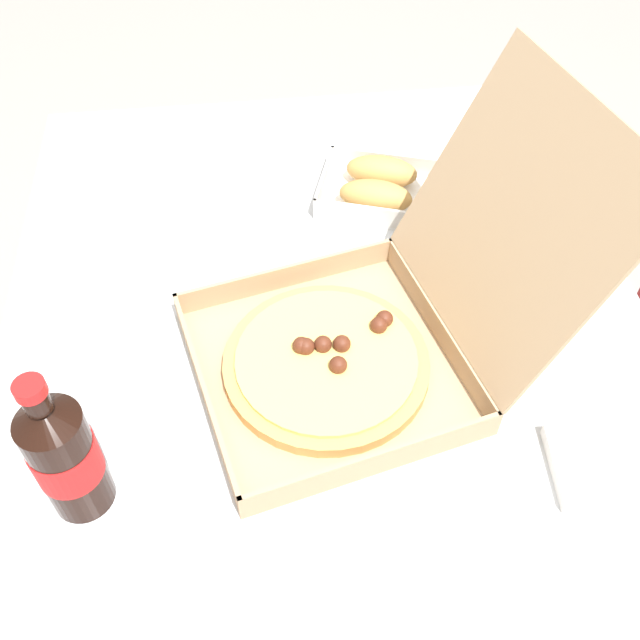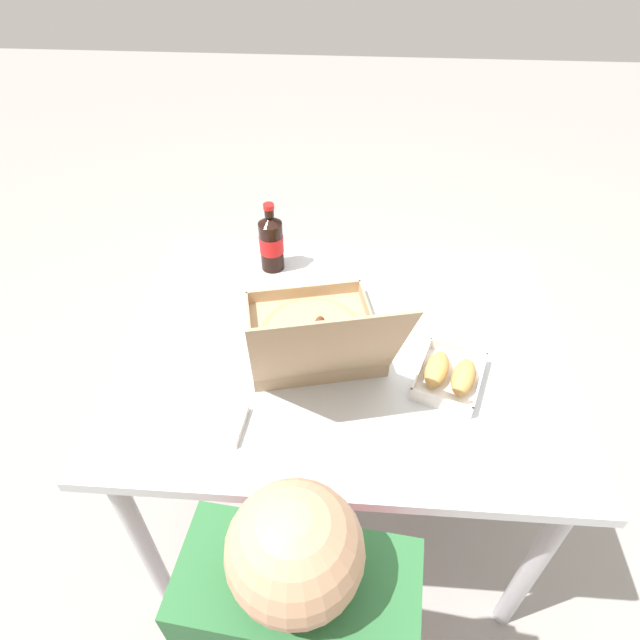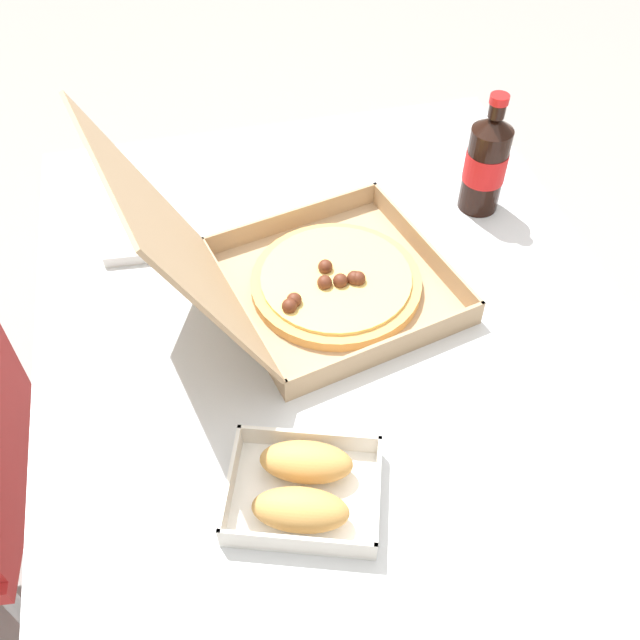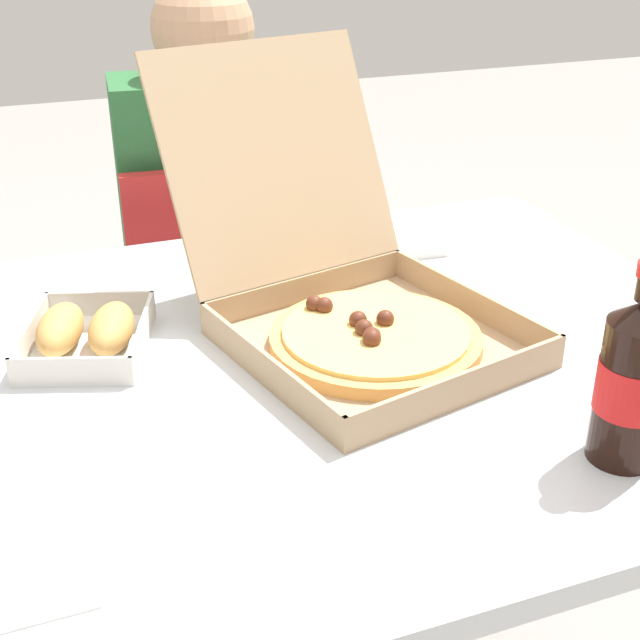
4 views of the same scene
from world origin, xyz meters
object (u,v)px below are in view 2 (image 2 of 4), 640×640
at_px(paper_menu, 486,285).
at_px(cola_bottle, 271,242).
at_px(pizza_box_open, 315,336).
at_px(bread_side_box, 450,375).
at_px(napkin_pile, 220,424).

bearing_deg(paper_menu, cola_bottle, -4.66).
distance_m(pizza_box_open, cola_bottle, 0.39).
bearing_deg(bread_side_box, cola_bottle, -41.30).
height_order(bread_side_box, napkin_pile, bread_side_box).
relative_size(bread_side_box, napkin_pile, 2.07).
height_order(bread_side_box, paper_menu, bread_side_box).
relative_size(cola_bottle, napkin_pile, 2.04).
bearing_deg(cola_bottle, pizza_box_open, 114.40).
relative_size(cola_bottle, paper_menu, 1.07).
relative_size(bread_side_box, paper_menu, 1.09).
bearing_deg(paper_menu, napkin_pile, 38.68).
height_order(cola_bottle, paper_menu, cola_bottle).
xyz_separation_m(bread_side_box, cola_bottle, (0.50, -0.44, 0.07)).
bearing_deg(cola_bottle, bread_side_box, 138.70).
bearing_deg(cola_bottle, napkin_pile, 86.24).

